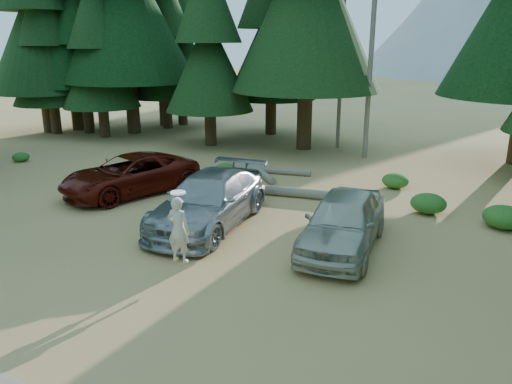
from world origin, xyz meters
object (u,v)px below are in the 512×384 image
log_mid (259,171)px  red_pickup (130,175)px  silver_minivan_center (209,201)px  silver_minivan_right (343,222)px  log_left (266,170)px  log_right (308,194)px  frisbee_player (178,229)px

log_mid → red_pickup: bearing=-78.5°
silver_minivan_center → silver_minivan_right: size_ratio=1.19×
log_left → log_right: bearing=-51.3°
frisbee_player → log_left: 10.07m
silver_minivan_center → log_mid: silver_minivan_center is taller
red_pickup → log_mid: size_ratio=1.50×
red_pickup → log_left: bearing=75.3°
silver_minivan_right → silver_minivan_center: bearing=175.9°
frisbee_player → log_right: bearing=-96.7°
red_pickup → frisbee_player: bearing=-21.7°
silver_minivan_center → silver_minivan_right: 4.25m
red_pickup → log_mid: (2.82, 4.80, -0.58)m
red_pickup → log_left: 5.96m
frisbee_player → log_mid: (-3.05, 9.27, -1.05)m
red_pickup → silver_minivan_right: bearing=9.3°
log_left → log_right: log_right is taller
frisbee_player → log_mid: 9.81m
silver_minivan_right → frisbee_player: (-2.88, -3.51, 0.40)m
red_pickup → silver_minivan_center: silver_minivan_center is taller
silver_minivan_center → log_right: 4.37m
silver_minivan_center → red_pickup: bearing=155.0°
frisbee_player → log_mid: frisbee_player is taller
silver_minivan_center → log_left: silver_minivan_center is taller
log_left → log_mid: log_mid is taller
red_pickup → silver_minivan_right: silver_minivan_right is taller
silver_minivan_right → log_mid: size_ratio=1.34×
log_right → silver_minivan_center: bearing=-123.1°
red_pickup → log_right: 6.68m
log_mid → log_right: log_right is taller
red_pickup → log_left: size_ratio=1.33×
red_pickup → frisbee_player: frisbee_player is taller
silver_minivan_center → frisbee_player: frisbee_player is taller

